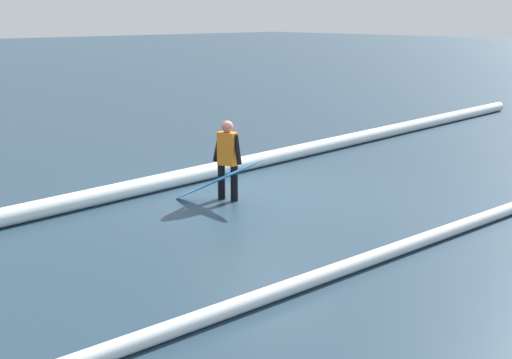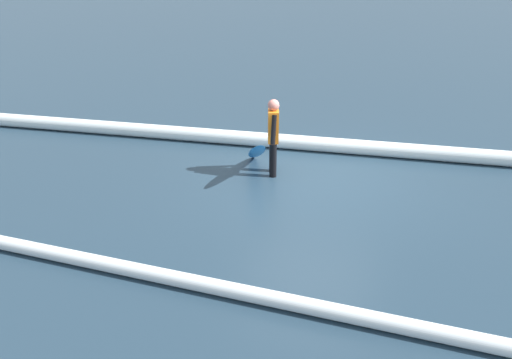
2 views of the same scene
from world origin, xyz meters
name	(u,v)px [view 1 (image 1 of 2)]	position (x,y,z in m)	size (l,w,h in m)	color
ground_plane	(264,193)	(0.00, 0.00, 0.00)	(169.95, 169.95, 0.00)	#223647
surfer	(228,156)	(0.83, -0.12, 0.83)	(0.29, 0.63, 1.50)	black
surfboard	(219,180)	(1.13, -0.02, 0.45)	(0.97, 1.81, 0.95)	#268CE5
wave_crest_foreground	(281,155)	(-2.37, -1.86, 0.16)	(0.32, 0.32, 24.05)	silver
wave_crest_midground	(458,227)	(-0.45, 3.97, 0.10)	(0.20, 0.20, 17.85)	silver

